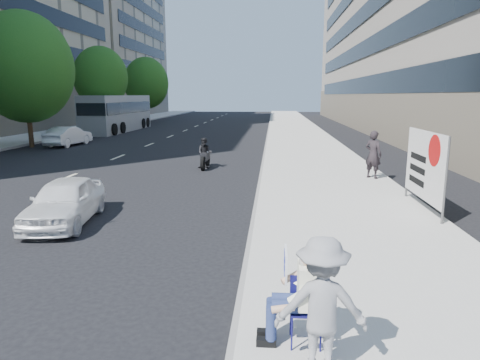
# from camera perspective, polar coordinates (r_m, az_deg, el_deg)

# --- Properties ---
(ground) EXTENTS (160.00, 160.00, 0.00)m
(ground) POSITION_cam_1_polar(r_m,az_deg,el_deg) (9.32, -8.02, -9.75)
(ground) COLOR black
(ground) RESTS_ON ground
(near_sidewalk) EXTENTS (5.00, 120.00, 0.15)m
(near_sidewalk) POSITION_cam_1_polar(r_m,az_deg,el_deg) (28.75, 8.58, 4.63)
(near_sidewalk) COLOR #AFAEA4
(near_sidewalk) RESTS_ON ground
(far_sidewalk) EXTENTS (4.50, 120.00, 0.15)m
(far_sidewalk) POSITION_cam_1_polar(r_m,az_deg,el_deg) (34.24, -28.73, 4.42)
(far_sidewalk) COLOR #AFAEA4
(far_sidewalk) RESTS_ON ground
(far_bldg_north) EXTENTS (22.00, 28.00, 28.00)m
(far_bldg_north) POSITION_cam_1_polar(r_m,az_deg,el_deg) (78.13, -20.80, 18.40)
(far_bldg_north) COLOR tan
(far_bldg_north) RESTS_ON ground
(near_building) EXTENTS (14.00, 70.00, 20.00)m
(near_building) POSITION_cam_1_polar(r_m,az_deg,el_deg) (43.71, 26.09, 18.95)
(near_building) COLOR gray
(near_building) RESTS_ON ground
(tree_far_c) EXTENTS (6.00, 6.00, 8.47)m
(tree_far_c) POSITION_cam_1_polar(r_m,az_deg,el_deg) (30.82, -26.80, 13.24)
(tree_far_c) COLOR #382616
(tree_far_c) RESTS_ON ground
(tree_far_d) EXTENTS (4.80, 4.80, 7.65)m
(tree_far_d) POSITION_cam_1_polar(r_m,az_deg,el_deg) (41.58, -18.09, 12.86)
(tree_far_d) COLOR #382616
(tree_far_d) RESTS_ON ground
(tree_far_e) EXTENTS (5.40, 5.40, 7.89)m
(tree_far_e) POSITION_cam_1_polar(r_m,az_deg,el_deg) (54.79, -12.40, 12.52)
(tree_far_e) COLOR #382616
(tree_far_e) RESTS_ON ground
(seated_protester) EXTENTS (0.83, 1.11, 1.31)m
(seated_protester) POSITION_cam_1_polar(r_m,az_deg,el_deg) (5.70, 7.67, -14.33)
(seated_protester) COLOR navy
(seated_protester) RESTS_ON near_sidewalk
(jogger) EXTENTS (1.07, 0.62, 1.64)m
(jogger) POSITION_cam_1_polar(r_m,az_deg,el_deg) (5.15, 10.81, -16.18)
(jogger) COLOR gray
(jogger) RESTS_ON near_sidewalk
(pedestrian_woman) EXTENTS (0.80, 0.78, 1.85)m
(pedestrian_woman) POSITION_cam_1_polar(r_m,az_deg,el_deg) (17.29, 17.34, 3.26)
(pedestrian_woman) COLOR black
(pedestrian_woman) RESTS_ON near_sidewalk
(protest_banner) EXTENTS (0.08, 3.06, 2.20)m
(protest_banner) POSITION_cam_1_polar(r_m,az_deg,el_deg) (13.02, 23.39, 1.83)
(protest_banner) COLOR #4C4C4C
(protest_banner) RESTS_ON near_sidewalk
(white_sedan_near) EXTENTS (1.85, 3.66, 1.19)m
(white_sedan_near) POSITION_cam_1_polar(r_m,az_deg,el_deg) (12.13, -22.32, -2.60)
(white_sedan_near) COLOR white
(white_sedan_near) RESTS_ON ground
(white_sedan_mid) EXTENTS (1.74, 3.98, 1.27)m
(white_sedan_mid) POSITION_cam_1_polar(r_m,az_deg,el_deg) (30.91, -21.92, 5.45)
(white_sedan_mid) COLOR white
(white_sedan_mid) RESTS_ON ground
(motorcycle) EXTENTS (0.71, 2.04, 1.42)m
(motorcycle) POSITION_cam_1_polar(r_m,az_deg,el_deg) (19.77, -4.69, 3.40)
(motorcycle) COLOR black
(motorcycle) RESTS_ON ground
(bus) EXTENTS (2.76, 12.08, 3.30)m
(bus) POSITION_cam_1_polar(r_m,az_deg,el_deg) (42.16, -15.94, 8.53)
(bus) COLOR gray
(bus) RESTS_ON ground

